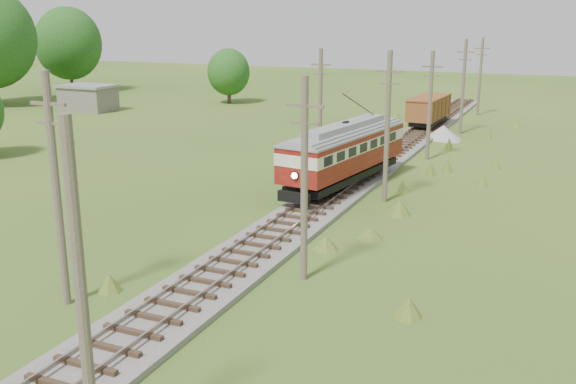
% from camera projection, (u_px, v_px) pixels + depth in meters
% --- Properties ---
extents(railbed_main, '(3.60, 96.00, 0.57)m').
position_uv_depth(railbed_main, '(350.00, 182.00, 42.75)').
color(railbed_main, '#605B54').
rests_on(railbed_main, ground).
extents(streetcar, '(4.64, 12.63, 5.72)m').
position_uv_depth(streetcar, '(345.00, 149.00, 41.06)').
color(streetcar, black).
rests_on(streetcar, ground).
extents(gondola, '(2.97, 8.17, 2.68)m').
position_uv_depth(gondola, '(429.00, 109.00, 63.87)').
color(gondola, black).
rests_on(gondola, ground).
extents(gravel_pile, '(3.45, 3.66, 1.26)m').
position_uv_depth(gravel_pile, '(444.00, 133.00, 58.73)').
color(gravel_pile, gray).
rests_on(gravel_pile, ground).
extents(utility_pole_r_1, '(0.30, 0.30, 8.80)m').
position_uv_depth(utility_pole_r_1, '(82.00, 303.00, 14.85)').
color(utility_pole_r_1, brown).
rests_on(utility_pole_r_1, ground).
extents(utility_pole_r_2, '(1.60, 0.30, 8.60)m').
position_uv_depth(utility_pole_r_2, '(304.00, 179.00, 26.23)').
color(utility_pole_r_2, brown).
rests_on(utility_pole_r_2, ground).
extents(utility_pole_r_3, '(1.60, 0.30, 9.00)m').
position_uv_depth(utility_pole_r_3, '(387.00, 126.00, 37.69)').
color(utility_pole_r_3, brown).
rests_on(utility_pole_r_3, ground).
extents(utility_pole_r_4, '(1.60, 0.30, 8.40)m').
position_uv_depth(utility_pole_r_4, '(430.00, 105.00, 49.31)').
color(utility_pole_r_4, brown).
rests_on(utility_pole_r_4, ground).
extents(utility_pole_r_5, '(1.60, 0.30, 8.90)m').
position_uv_depth(utility_pole_r_5, '(463.00, 86.00, 60.55)').
color(utility_pole_r_5, brown).
rests_on(utility_pole_r_5, ground).
extents(utility_pole_r_6, '(1.60, 0.30, 8.70)m').
position_uv_depth(utility_pole_r_6, '(480.00, 76.00, 72.13)').
color(utility_pole_r_6, brown).
rests_on(utility_pole_r_6, ground).
extents(utility_pole_l_a, '(1.60, 0.30, 9.00)m').
position_uv_depth(utility_pole_l_a, '(56.00, 189.00, 23.82)').
color(utility_pole_l_a, brown).
rests_on(utility_pole_l_a, ground).
extents(utility_pole_l_b, '(1.60, 0.30, 8.60)m').
position_uv_depth(utility_pole_l_b, '(320.00, 104.00, 48.69)').
color(utility_pole_l_b, brown).
rests_on(utility_pole_l_b, ground).
extents(tree_left_5, '(9.66, 9.66, 12.44)m').
position_uv_depth(tree_left_5, '(68.00, 43.00, 94.59)').
color(tree_left_5, '#38281C').
rests_on(tree_left_5, ground).
extents(tree_mid_a, '(5.46, 5.46, 7.03)m').
position_uv_depth(tree_mid_a, '(229.00, 72.00, 82.69)').
color(tree_mid_a, '#38281C').
rests_on(tree_mid_a, ground).
extents(shed, '(6.40, 4.40, 3.10)m').
position_uv_depth(shed, '(88.00, 98.00, 76.56)').
color(shed, slate).
rests_on(shed, ground).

